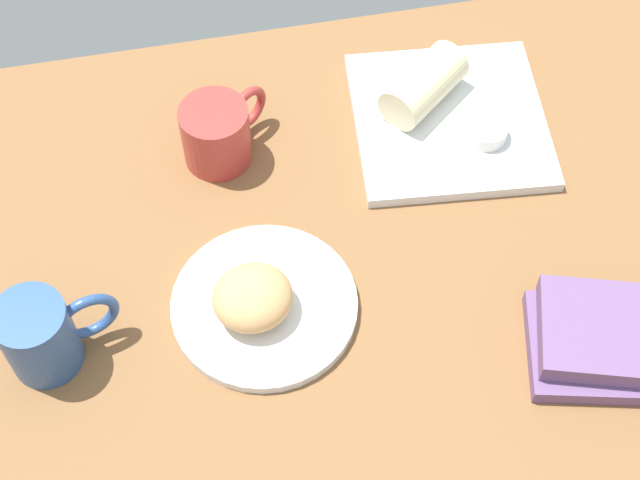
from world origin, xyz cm
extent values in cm
cube|color=brown|center=(0.00, 0.00, 2.00)|extent=(110.00, 90.00, 4.00)
cylinder|color=white|center=(8.38, -0.15, 4.70)|extent=(21.93, 21.93, 1.40)
ellipsoid|color=tan|center=(9.70, 0.64, 8.13)|extent=(10.84, 10.49, 5.47)
cube|color=white|center=(-20.43, -22.87, 4.80)|extent=(27.31, 27.31, 1.60)
cylinder|color=silver|center=(-24.10, -18.60, 6.64)|extent=(5.30, 5.30, 2.08)
cylinder|color=#C85B2F|center=(-24.10, -18.60, 7.38)|extent=(4.35, 4.35, 0.40)
cylinder|color=beige|center=(-17.49, -26.28, 8.62)|extent=(13.22, 12.36, 6.04)
cube|color=#6B4C7A|center=(-28.83, 13.35, 5.10)|extent=(20.35, 16.99, 2.20)
cube|color=#6B4C7A|center=(-29.61, 12.98, 7.63)|extent=(20.10, 16.59, 2.86)
cylinder|color=#B23833|center=(10.45, -23.67, 8.35)|extent=(8.82, 8.82, 8.70)
cylinder|color=olive|center=(10.45, -23.67, 12.10)|extent=(7.23, 7.23, 0.40)
torus|color=#B23833|center=(5.81, -27.23, 8.35)|extent=(5.83, 4.86, 6.42)
cylinder|color=#2D518C|center=(33.61, 1.44, 9.11)|extent=(8.16, 8.16, 10.21)
cylinder|color=#A36847|center=(33.61, 1.44, 13.61)|extent=(6.69, 6.69, 0.40)
torus|color=#2D518C|center=(28.09, -0.22, 9.11)|extent=(7.36, 3.26, 7.33)
camera|label=1|loc=(13.05, 56.03, 104.16)|focal=54.54mm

